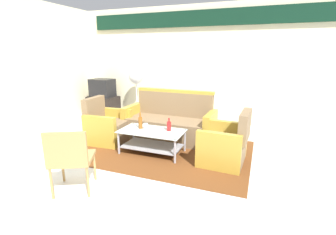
{
  "coord_description": "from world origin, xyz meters",
  "views": [
    {
      "loc": [
        1.49,
        -3.0,
        1.71
      ],
      "look_at": [
        0.08,
        0.66,
        0.65
      ],
      "focal_mm": 26.1,
      "sensor_mm": 36.0,
      "label": 1
    }
  ],
  "objects_px": {
    "bottle_red": "(169,126)",
    "bottle_brown": "(140,122)",
    "couch": "(170,124)",
    "television": "(102,88)",
    "wicker_chair": "(70,156)",
    "cup": "(146,126)",
    "pedestal_fan": "(136,80)",
    "armchair_left": "(107,127)",
    "tv_stand": "(104,106)",
    "coffee_table": "(152,138)",
    "armchair_right": "(225,145)"
  },
  "relations": [
    {
      "from": "armchair_left",
      "to": "tv_stand",
      "type": "height_order",
      "value": "armchair_left"
    },
    {
      "from": "couch",
      "to": "wicker_chair",
      "type": "height_order",
      "value": "couch"
    },
    {
      "from": "armchair_right",
      "to": "cup",
      "type": "distance_m",
      "value": 1.37
    },
    {
      "from": "tv_stand",
      "to": "pedestal_fan",
      "type": "bearing_deg",
      "value": 2.81
    },
    {
      "from": "armchair_left",
      "to": "armchair_right",
      "type": "bearing_deg",
      "value": 83.09
    },
    {
      "from": "armchair_right",
      "to": "wicker_chair",
      "type": "relative_size",
      "value": 1.01
    },
    {
      "from": "tv_stand",
      "to": "television",
      "type": "xyz_separation_m",
      "value": [
        0.0,
        0.0,
        0.5
      ]
    },
    {
      "from": "couch",
      "to": "bottle_brown",
      "type": "xyz_separation_m",
      "value": [
        -0.26,
        -0.75,
        0.2
      ]
    },
    {
      "from": "wicker_chair",
      "to": "bottle_red",
      "type": "bearing_deg",
      "value": 40.46
    },
    {
      "from": "armchair_left",
      "to": "bottle_brown",
      "type": "bearing_deg",
      "value": 74.3
    },
    {
      "from": "bottle_brown",
      "to": "television",
      "type": "distance_m",
      "value": 2.88
    },
    {
      "from": "bottle_red",
      "to": "wicker_chair",
      "type": "bearing_deg",
      "value": -112.96
    },
    {
      "from": "couch",
      "to": "coffee_table",
      "type": "relative_size",
      "value": 1.66
    },
    {
      "from": "armchair_left",
      "to": "television",
      "type": "distance_m",
      "value": 2.22
    },
    {
      "from": "armchair_left",
      "to": "coffee_table",
      "type": "height_order",
      "value": "armchair_left"
    },
    {
      "from": "armchair_left",
      "to": "armchair_right",
      "type": "xyz_separation_m",
      "value": [
        2.29,
        -0.15,
        0.0
      ]
    },
    {
      "from": "tv_stand",
      "to": "pedestal_fan",
      "type": "height_order",
      "value": "pedestal_fan"
    },
    {
      "from": "tv_stand",
      "to": "couch",
      "type": "bearing_deg",
      "value": -25.82
    },
    {
      "from": "pedestal_fan",
      "to": "cup",
      "type": "bearing_deg",
      "value": -58.08
    },
    {
      "from": "couch",
      "to": "television",
      "type": "height_order",
      "value": "television"
    },
    {
      "from": "pedestal_fan",
      "to": "television",
      "type": "bearing_deg",
      "value": -177.33
    },
    {
      "from": "tv_stand",
      "to": "television",
      "type": "height_order",
      "value": "television"
    },
    {
      "from": "armchair_left",
      "to": "coffee_table",
      "type": "distance_m",
      "value": 1.08
    },
    {
      "from": "armchair_left",
      "to": "television",
      "type": "height_order",
      "value": "television"
    },
    {
      "from": "bottle_brown",
      "to": "cup",
      "type": "bearing_deg",
      "value": 1.21
    },
    {
      "from": "couch",
      "to": "cup",
      "type": "distance_m",
      "value": 0.78
    },
    {
      "from": "pedestal_fan",
      "to": "wicker_chair",
      "type": "bearing_deg",
      "value": -74.63
    },
    {
      "from": "coffee_table",
      "to": "bottle_brown",
      "type": "bearing_deg",
      "value": 171.16
    },
    {
      "from": "pedestal_fan",
      "to": "couch",
      "type": "bearing_deg",
      "value": -41.24
    },
    {
      "from": "coffee_table",
      "to": "pedestal_fan",
      "type": "relative_size",
      "value": 0.87
    },
    {
      "from": "television",
      "to": "wicker_chair",
      "type": "xyz_separation_m",
      "value": [
        1.98,
        -3.44,
        -0.27
      ]
    },
    {
      "from": "cup",
      "to": "coffee_table",
      "type": "bearing_deg",
      "value": -16.07
    },
    {
      "from": "coffee_table",
      "to": "pedestal_fan",
      "type": "height_order",
      "value": "pedestal_fan"
    },
    {
      "from": "armchair_left",
      "to": "wicker_chair",
      "type": "distance_m",
      "value": 1.85
    },
    {
      "from": "bottle_red",
      "to": "coffee_table",
      "type": "bearing_deg",
      "value": -160.56
    },
    {
      "from": "couch",
      "to": "armchair_left",
      "type": "height_order",
      "value": "couch"
    },
    {
      "from": "bottle_brown",
      "to": "coffee_table",
      "type": "bearing_deg",
      "value": -8.84
    },
    {
      "from": "couch",
      "to": "wicker_chair",
      "type": "xyz_separation_m",
      "value": [
        -0.42,
        -2.28,
        0.18
      ]
    },
    {
      "from": "coffee_table",
      "to": "bottle_brown",
      "type": "distance_m",
      "value": 0.34
    },
    {
      "from": "couch",
      "to": "bottle_red",
      "type": "bearing_deg",
      "value": 111.99
    },
    {
      "from": "tv_stand",
      "to": "wicker_chair",
      "type": "xyz_separation_m",
      "value": [
        1.98,
        -3.44,
        0.23
      ]
    },
    {
      "from": "wicker_chair",
      "to": "tv_stand",
      "type": "bearing_deg",
      "value": 93.3
    },
    {
      "from": "armchair_right",
      "to": "tv_stand",
      "type": "height_order",
      "value": "armchair_right"
    },
    {
      "from": "bottle_brown",
      "to": "wicker_chair",
      "type": "bearing_deg",
      "value": -96.05
    },
    {
      "from": "coffee_table",
      "to": "armchair_right",
      "type": "bearing_deg",
      "value": 3.17
    },
    {
      "from": "couch",
      "to": "cup",
      "type": "height_order",
      "value": "couch"
    },
    {
      "from": "couch",
      "to": "television",
      "type": "distance_m",
      "value": 2.7
    },
    {
      "from": "bottle_red",
      "to": "bottle_brown",
      "type": "relative_size",
      "value": 0.77
    },
    {
      "from": "couch",
      "to": "pedestal_fan",
      "type": "xyz_separation_m",
      "value": [
        -1.38,
        1.21,
        0.7
      ]
    },
    {
      "from": "cup",
      "to": "tv_stand",
      "type": "height_order",
      "value": "tv_stand"
    }
  ]
}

